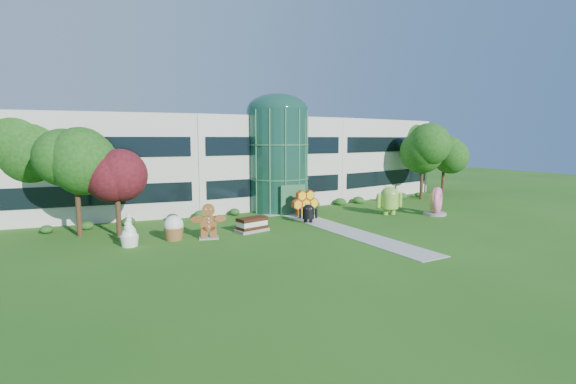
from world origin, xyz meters
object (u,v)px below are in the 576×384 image
donut (435,201)px  android_black (308,212)px  gingerbread (209,221)px  android_green (390,198)px

donut → android_black: bearing=135.0°
donut → gingerbread: donut is taller
android_green → donut: android_green is taller
gingerbread → android_green: bearing=20.0°
android_green → android_black: bearing=-169.4°
android_black → gingerbread: 9.25m
android_black → android_green: bearing=21.5°
android_black → donut: bearing=12.0°
android_black → donut: 12.56m
android_green → android_black: android_green is taller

